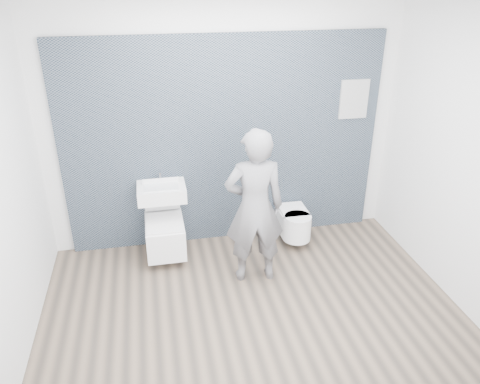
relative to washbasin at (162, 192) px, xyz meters
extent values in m
plane|color=brown|center=(0.75, -1.24, -0.77)|extent=(4.00, 4.00, 0.00)
plane|color=silver|center=(0.75, 0.26, 0.63)|extent=(4.00, 0.00, 4.00)
plane|color=silver|center=(0.75, -2.74, 0.63)|extent=(4.00, 0.00, 4.00)
plane|color=silver|center=(2.75, -1.24, 0.63)|extent=(0.00, 3.00, 3.00)
cube|color=black|center=(0.75, 0.23, -0.77)|extent=(3.60, 0.06, 2.40)
cube|color=white|center=(0.00, 0.00, -0.01)|extent=(0.53, 0.39, 0.16)
cube|color=silver|center=(0.00, -0.02, 0.07)|extent=(0.37, 0.26, 0.03)
cylinder|color=silver|center=(0.00, 0.14, 0.14)|extent=(0.02, 0.02, 0.13)
cylinder|color=silver|center=(0.00, 0.09, 0.20)|extent=(0.02, 0.09, 0.02)
cylinder|color=silver|center=(0.00, 0.18, -0.14)|extent=(0.04, 0.04, 0.11)
cube|color=white|center=(0.00, -0.11, -0.50)|extent=(0.42, 0.61, 0.35)
cylinder|color=silver|center=(0.00, -0.15, -0.34)|extent=(0.30, 0.30, 0.03)
cube|color=white|center=(0.00, -0.15, -0.31)|extent=(0.40, 0.49, 0.02)
cube|color=white|center=(0.00, 0.10, -0.08)|extent=(0.40, 0.11, 0.44)
cube|color=silver|center=(0.00, 0.17, -0.64)|extent=(0.11, 0.06, 0.08)
cube|color=white|center=(1.52, 0.00, -0.53)|extent=(0.33, 0.39, 0.28)
cylinder|color=white|center=(1.52, -0.19, -0.53)|extent=(0.33, 0.33, 0.28)
cube|color=white|center=(1.52, -0.02, -0.38)|extent=(0.31, 0.37, 0.03)
cylinder|color=white|center=(1.52, -0.21, -0.38)|extent=(0.31, 0.31, 0.03)
cube|color=silver|center=(1.52, 0.17, -0.63)|extent=(0.09, 0.06, 0.08)
cube|color=silver|center=(2.25, 0.18, -0.77)|extent=(0.33, 0.03, 0.45)
imported|color=slate|center=(0.89, -0.68, 0.06)|extent=(0.63, 0.43, 1.66)
camera|label=1|loc=(-0.08, -4.72, 2.23)|focal=35.00mm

